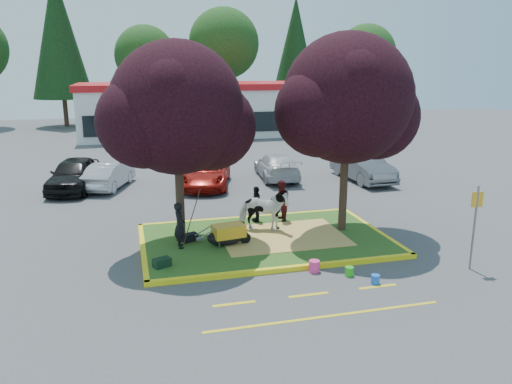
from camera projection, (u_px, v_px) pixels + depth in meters
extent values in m
plane|color=#424244|center=(265.00, 242.00, 17.02)|extent=(90.00, 90.00, 0.00)
cube|color=#224716|center=(265.00, 240.00, 17.00)|extent=(8.00, 5.00, 0.15)
cube|color=yellow|center=(289.00, 269.00, 14.58)|extent=(8.30, 0.16, 0.15)
cube|color=yellow|center=(248.00, 218.00, 19.42)|extent=(8.30, 0.16, 0.15)
cube|color=yellow|center=(143.00, 251.00, 16.00)|extent=(0.16, 5.30, 0.15)
cube|color=yellow|center=(374.00, 230.00, 18.00)|extent=(0.16, 5.30, 0.15)
cube|color=#E3B65D|center=(282.00, 236.00, 17.13)|extent=(4.20, 3.00, 0.01)
cylinder|color=black|center=(180.00, 190.00, 16.24)|extent=(0.28, 0.28, 3.53)
sphere|color=black|center=(176.00, 108.00, 15.58)|extent=(4.20, 4.20, 4.20)
sphere|color=black|center=(212.00, 126.00, 16.21)|extent=(2.86, 2.86, 2.86)
sphere|color=black|center=(143.00, 122.00, 15.14)|extent=(2.86, 2.86, 2.86)
cylinder|color=black|center=(344.00, 179.00, 17.42)|extent=(0.28, 0.28, 3.70)
sphere|color=black|center=(347.00, 98.00, 16.74)|extent=(4.40, 4.40, 4.40)
sphere|color=black|center=(376.00, 117.00, 17.39)|extent=(2.99, 2.99, 2.99)
sphere|color=black|center=(320.00, 112.00, 16.29)|extent=(2.99, 2.99, 2.99)
cube|color=yellow|center=(234.00, 304.00, 12.59)|extent=(1.10, 0.12, 0.01)
cube|color=yellow|center=(309.00, 295.00, 13.08)|extent=(1.10, 0.12, 0.01)
cube|color=yellow|center=(378.00, 287.00, 13.57)|extent=(1.10, 0.12, 0.01)
cube|color=yellow|center=(326.00, 316.00, 11.95)|extent=(6.00, 0.10, 0.01)
cube|color=silver|center=(201.00, 111.00, 43.27)|extent=(20.00, 8.00, 4.00)
cube|color=#B31315|center=(200.00, 86.00, 42.74)|extent=(20.40, 8.40, 0.50)
cube|color=black|center=(208.00, 123.00, 39.62)|extent=(19.00, 0.10, 1.60)
cylinder|color=black|center=(65.00, 106.00, 48.78)|extent=(0.44, 0.44, 3.92)
cone|color=black|center=(58.00, 35.00, 47.13)|extent=(5.60, 5.60, 11.90)
cylinder|color=black|center=(148.00, 108.00, 52.25)|extent=(0.44, 0.44, 3.08)
sphere|color=#143811|center=(145.00, 56.00, 50.95)|extent=(6.16, 6.16, 6.16)
cylinder|color=black|center=(225.00, 104.00, 53.20)|extent=(0.44, 0.44, 3.64)
sphere|color=#143811|center=(224.00, 43.00, 51.67)|extent=(7.28, 7.28, 7.28)
cylinder|color=black|center=(294.00, 103.00, 55.65)|extent=(0.44, 0.44, 3.50)
cone|color=black|center=(295.00, 47.00, 54.17)|extent=(5.00, 5.00, 10.62)
cylinder|color=black|center=(364.00, 104.00, 56.70)|extent=(0.44, 0.44, 3.22)
sphere|color=#143811|center=(366.00, 54.00, 55.34)|extent=(6.44, 6.44, 6.44)
imported|color=silver|center=(263.00, 211.00, 17.52)|extent=(1.92, 1.30, 1.49)
ellipsoid|color=black|center=(225.00, 237.00, 16.26)|extent=(1.31, 0.90, 0.52)
imported|color=black|center=(180.00, 225.00, 15.92)|extent=(0.39, 0.56, 1.49)
imported|color=#4D161B|center=(281.00, 201.00, 18.63)|extent=(0.63, 0.79, 1.55)
imported|color=black|center=(256.00, 204.00, 18.65)|extent=(0.33, 0.79, 1.34)
cylinder|color=black|center=(245.00, 238.00, 16.40)|extent=(0.37, 0.13, 0.37)
cylinder|color=slate|center=(219.00, 244.00, 15.98)|extent=(0.04, 0.04, 0.26)
cylinder|color=slate|center=(217.00, 240.00, 16.40)|extent=(0.04, 0.04, 0.26)
cube|color=orange|center=(229.00, 231.00, 16.19)|extent=(1.10, 0.77, 0.41)
cylinder|color=slate|center=(206.00, 234.00, 15.79)|extent=(0.66, 0.15, 0.34)
cylinder|color=slate|center=(204.00, 230.00, 16.20)|extent=(0.66, 0.15, 0.34)
cube|color=black|center=(190.00, 237.00, 16.63)|extent=(0.58, 0.45, 0.26)
cube|color=black|center=(162.00, 263.00, 14.50)|extent=(0.57, 0.47, 0.26)
cylinder|color=slate|center=(474.00, 228.00, 14.45)|extent=(0.06, 0.06, 2.53)
cube|color=#EFA31C|center=(477.00, 200.00, 14.24)|extent=(0.36, 0.05, 0.46)
cylinder|color=green|center=(349.00, 271.00, 14.25)|extent=(0.32, 0.32, 0.27)
cylinder|color=#FF3884|center=(314.00, 266.00, 14.52)|extent=(0.34, 0.34, 0.34)
cylinder|color=blue|center=(375.00, 279.00, 13.73)|extent=(0.28, 0.28, 0.26)
imported|color=black|center=(74.00, 174.00, 23.89)|extent=(2.68, 4.86, 1.57)
imported|color=#A4A6AC|center=(109.00, 175.00, 24.37)|extent=(2.57, 4.13, 1.28)
imported|color=#99130C|center=(206.00, 173.00, 24.67)|extent=(3.35, 5.24, 1.34)
imported|color=silver|center=(277.00, 166.00, 26.42)|extent=(2.32, 4.80, 1.35)
imported|color=#57595E|center=(363.00, 166.00, 25.92)|extent=(1.76, 4.74, 1.55)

